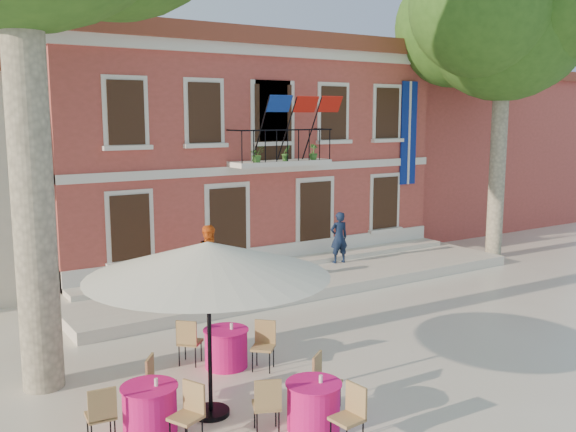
# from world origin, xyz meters

# --- Properties ---
(ground) EXTENTS (90.00, 90.00, 0.00)m
(ground) POSITION_xyz_m (0.00, 0.00, 0.00)
(ground) COLOR beige
(ground) RESTS_ON ground
(main_building) EXTENTS (13.50, 9.59, 7.50)m
(main_building) POSITION_xyz_m (2.00, 9.99, 3.78)
(main_building) COLOR #BA4A43
(main_building) RESTS_ON ground
(neighbor_east) EXTENTS (9.40, 9.40, 6.40)m
(neighbor_east) POSITION_xyz_m (14.00, 11.00, 3.22)
(neighbor_east) COLOR #BA4A43
(neighbor_east) RESTS_ON ground
(terrace) EXTENTS (14.00, 3.40, 0.30)m
(terrace) POSITION_xyz_m (2.00, 4.40, 0.15)
(terrace) COLOR silver
(terrace) RESTS_ON ground
(plane_tree_east) EXTENTS (5.59, 5.59, 10.97)m
(plane_tree_east) POSITION_xyz_m (9.67, 3.71, 8.12)
(plane_tree_east) COLOR #A59E84
(plane_tree_east) RESTS_ON ground
(patio_umbrella) EXTENTS (3.95, 3.95, 2.94)m
(patio_umbrella) POSITION_xyz_m (-3.99, -1.73, 2.64)
(patio_umbrella) COLOR black
(patio_umbrella) RESTS_ON ground
(pedestrian_navy) EXTENTS (0.66, 0.49, 1.63)m
(pedestrian_navy) POSITION_xyz_m (3.79, 4.94, 1.12)
(pedestrian_navy) COLOR #101B36
(pedestrian_navy) RESTS_ON terrace
(pedestrian_orange) EXTENTS (0.98, 0.84, 1.76)m
(pedestrian_orange) POSITION_xyz_m (-1.03, 4.26, 1.18)
(pedestrian_orange) COLOR orange
(pedestrian_orange) RESTS_ON terrace
(cafe_table_0) EXTENTS (1.66, 1.65, 0.95)m
(cafe_table_0) POSITION_xyz_m (-2.82, -0.04, 0.42)
(cafe_table_0) COLOR #CE1373
(cafe_table_0) RESTS_ON ground
(cafe_table_1) EXTENTS (1.86, 1.71, 0.95)m
(cafe_table_1) POSITION_xyz_m (-2.84, -3.06, 0.43)
(cafe_table_1) COLOR #CE1373
(cafe_table_1) RESTS_ON ground
(cafe_table_3) EXTENTS (1.71, 1.86, 0.95)m
(cafe_table_3) POSITION_xyz_m (-5.06, -1.77, 0.43)
(cafe_table_3) COLOR #CE1373
(cafe_table_3) RESTS_ON ground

